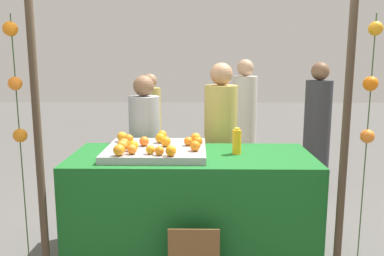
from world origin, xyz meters
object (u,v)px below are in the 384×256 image
at_px(orange_1, 160,138).
at_px(stall_counter, 192,205).
at_px(juice_bottle, 237,142).
at_px(vendor_right, 220,150).
at_px(orange_0, 124,143).
at_px(vendor_left, 145,156).

bearing_deg(orange_1, stall_counter, -32.44).
distance_m(juice_bottle, vendor_right, 0.73).
xyz_separation_m(orange_0, vendor_right, (0.84, 0.76, -0.23)).
distance_m(stall_counter, vendor_left, 0.87).
bearing_deg(orange_0, vendor_right, 42.13).
height_order(vendor_left, vendor_right, vendor_right).
distance_m(orange_1, vendor_left, 0.61).
distance_m(orange_0, juice_bottle, 0.94).
relative_size(stall_counter, juice_bottle, 9.08).
bearing_deg(vendor_right, orange_1, -136.11).
bearing_deg(orange_1, vendor_left, 112.76).
relative_size(orange_0, orange_1, 0.97).
bearing_deg(orange_0, orange_1, 38.29).
bearing_deg(orange_0, juice_bottle, 4.57).
bearing_deg(stall_counter, vendor_left, 125.99).
relative_size(stall_counter, vendor_left, 1.32).
bearing_deg(stall_counter, vendor_right, 68.55).
bearing_deg(vendor_right, juice_bottle, -81.87).
bearing_deg(vendor_left, vendor_right, 3.70).
height_order(stall_counter, vendor_right, vendor_right).
height_order(stall_counter, orange_0, orange_0).
bearing_deg(vendor_left, orange_0, -96.01).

